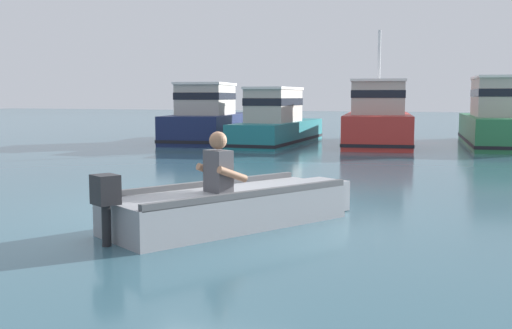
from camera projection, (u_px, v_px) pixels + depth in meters
The scene contains 6 objects.
ground_plane at pixel (202, 208), 8.84m from camera, with size 120.00×120.00×0.00m, color #386070.
rowboat_with_person at pixel (233, 205), 7.67m from camera, with size 2.45×3.46×1.19m.
moored_boat_navy at pixel (209, 120), 22.21m from camera, with size 3.20×6.44×2.11m.
moored_boat_teal at pixel (277, 123), 20.93m from camera, with size 1.97×6.38×1.93m.
moored_boat_red at pixel (378, 121), 20.51m from camera, with size 3.20×6.54×3.81m.
moored_boat_green at pixel (494, 120), 20.11m from camera, with size 2.58×6.98×2.27m.
Camera 1 is at (3.94, -7.81, 1.61)m, focal length 42.86 mm.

